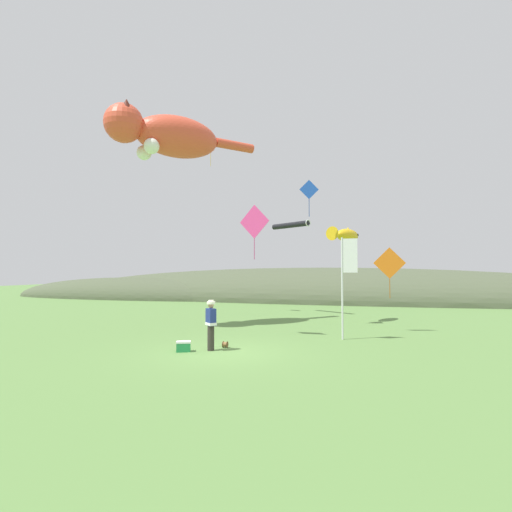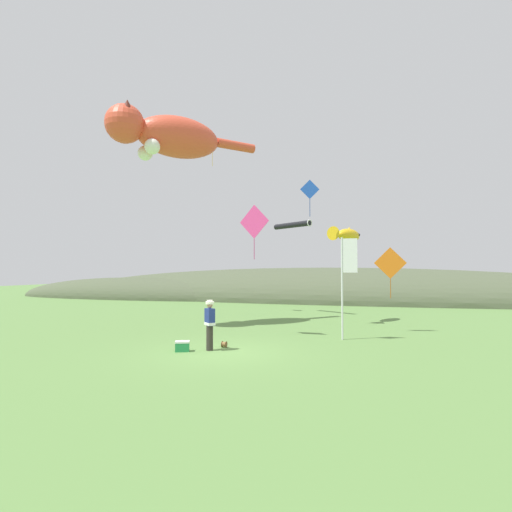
% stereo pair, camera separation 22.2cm
% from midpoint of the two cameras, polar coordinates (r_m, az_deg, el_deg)
% --- Properties ---
extents(ground_plane, '(120.00, 120.00, 0.00)m').
position_cam_midpoint_polar(ground_plane, '(14.20, -4.50, -13.57)').
color(ground_plane, '#5B8442').
extents(distant_hill_ridge, '(63.18, 13.78, 6.19)m').
position_cam_midpoint_polar(distant_hill_ridge, '(39.54, 6.07, -6.15)').
color(distant_hill_ridge, '#4C563D').
rests_on(distant_hill_ridge, ground).
extents(festival_attendant, '(0.49, 0.47, 1.77)m').
position_cam_midpoint_polar(festival_attendant, '(14.43, -6.18, -9.54)').
color(festival_attendant, '#332D28').
rests_on(festival_attendant, ground).
extents(kite_spool, '(0.17, 0.23, 0.23)m').
position_cam_midpoint_polar(kite_spool, '(15.04, -4.14, -12.48)').
color(kite_spool, olive).
rests_on(kite_spool, ground).
extents(picnic_cooler, '(0.58, 0.50, 0.36)m').
position_cam_midpoint_polar(picnic_cooler, '(14.50, -10.04, -12.57)').
color(picnic_cooler, '#268C4C').
rests_on(picnic_cooler, ground).
extents(festival_banner_pole, '(0.66, 0.08, 4.19)m').
position_cam_midpoint_polar(festival_banner_pole, '(16.81, 13.09, -2.30)').
color(festival_banner_pole, silver).
rests_on(festival_banner_pole, ground).
extents(kite_giant_cat, '(6.04, 6.58, 2.51)m').
position_cam_midpoint_polar(kite_giant_cat, '(22.07, -12.25, 16.44)').
color(kite_giant_cat, '#E04C33').
extents(kite_fish_windsock, '(1.80, 2.86, 0.86)m').
position_cam_midpoint_polar(kite_fish_windsock, '(22.56, 13.02, 2.95)').
color(kite_fish_windsock, gold).
extents(kite_tube_streamer, '(2.88, 2.07, 0.44)m').
position_cam_midpoint_polar(kite_tube_streamer, '(26.42, 5.46, 4.42)').
color(kite_tube_streamer, black).
extents(kite_diamond_blue, '(0.95, 0.34, 1.90)m').
position_cam_midpoint_polar(kite_diamond_blue, '(20.86, 8.00, 9.34)').
color(kite_diamond_blue, blue).
extents(kite_diamond_pink, '(1.44, 0.38, 2.38)m').
position_cam_midpoint_polar(kite_diamond_pink, '(17.38, 0.11, 4.88)').
color(kite_diamond_pink, '#E53F8C').
extents(kite_diamond_gold, '(0.86, 0.58, 1.92)m').
position_cam_midpoint_polar(kite_diamond_gold, '(27.94, -6.02, 15.36)').
color(kite_diamond_gold, yellow).
extents(kite_diamond_orange, '(1.45, 0.18, 2.36)m').
position_cam_midpoint_polar(kite_diamond_orange, '(19.44, 18.95, -0.99)').
color(kite_diamond_orange, orange).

